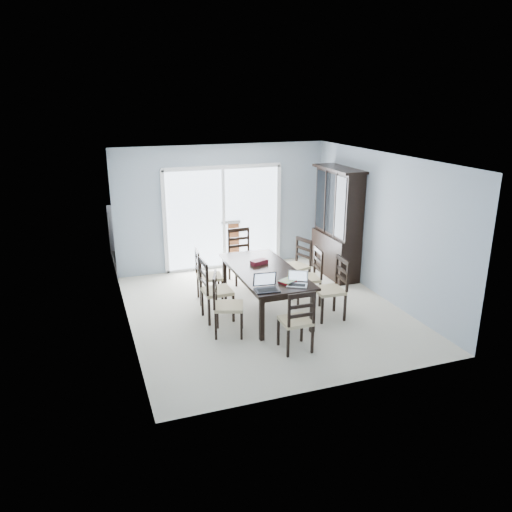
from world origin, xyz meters
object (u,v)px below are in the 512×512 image
object	(u,v)px
dining_table	(265,274)
hot_tub	(193,235)
chair_right_far	(299,259)
laptop_silver	(297,283)
chair_left_near	(222,298)
chair_right_near	(335,282)
game_box	(259,262)
chair_left_far	(204,270)
chair_right_mid	(312,270)
chair_end_far	(241,249)
cell_phone	(291,284)
china_hutch	(337,224)
laptop_dark	(267,287)
chair_end_near	(298,315)
chair_left_mid	(211,283)

from	to	relation	value
dining_table	hot_tub	xyz separation A→B (m)	(-0.46, 3.42, -0.17)
chair_right_far	laptop_silver	size ratio (longest dim) A/B	3.00
chair_left_near	chair_right_near	xyz separation A→B (m)	(1.92, -0.01, 0.02)
game_box	chair_right_far	bearing A→B (deg)	25.08
chair_left_near	dining_table	bearing A→B (deg)	142.52
chair_left_far	chair_right_mid	size ratio (longest dim) A/B	0.98
dining_table	game_box	xyz separation A→B (m)	(0.01, 0.30, 0.11)
chair_end_far	laptop_silver	xyz separation A→B (m)	(0.13, -2.44, 0.16)
game_box	cell_phone	bearing A→B (deg)	-83.35
chair_end_far	cell_phone	distance (m)	2.36
china_hutch	cell_phone	bearing A→B (deg)	-132.95
dining_table	laptop_dark	bearing A→B (deg)	-108.27
chair_left_near	laptop_dark	bearing A→B (deg)	83.03
chair_right_near	game_box	distance (m)	1.36
chair_right_far	hot_tub	size ratio (longest dim) A/B	0.51
game_box	laptop_silver	bearing A→B (deg)	-80.35
chair_end_near	hot_tub	xyz separation A→B (m)	(-0.40, 4.94, -0.08)
china_hutch	chair_end_near	distance (m)	3.50
chair_left_near	game_box	bearing A→B (deg)	153.47
china_hutch	chair_end_far	bearing A→B (deg)	170.56
chair_left_far	cell_phone	size ratio (longest dim) A/B	10.61
chair_left_mid	chair_right_far	bearing A→B (deg)	111.04
laptop_dark	hot_tub	bearing A→B (deg)	97.52
chair_left_mid	cell_phone	size ratio (longest dim) A/B	11.36
chair_left_near	chair_right_mid	distance (m)	1.93
chair_end_near	laptop_dark	bearing A→B (deg)	111.71
chair_right_far	chair_right_near	bearing A→B (deg)	163.24
dining_table	chair_left_mid	xyz separation A→B (m)	(-0.94, -0.04, -0.04)
chair_left_near	chair_end_far	world-z (taller)	chair_end_far
chair_left_far	hot_tub	xyz separation A→B (m)	(0.41, 2.67, -0.09)
chair_left_near	laptop_silver	world-z (taller)	chair_left_near
chair_right_near	laptop_dark	size ratio (longest dim) A/B	3.10
chair_right_far	game_box	world-z (taller)	chair_right_far
game_box	chair_right_mid	bearing A→B (deg)	-15.11
chair_right_mid	chair_end_near	distance (m)	1.85
laptop_dark	cell_phone	bearing A→B (deg)	21.36
chair_left_near	cell_phone	world-z (taller)	chair_left_near
chair_right_mid	game_box	distance (m)	0.95
china_hutch	hot_tub	size ratio (longest dim) A/B	0.99
laptop_dark	laptop_silver	size ratio (longest dim) A/B	1.01
game_box	hot_tub	size ratio (longest dim) A/B	0.13
chair_right_mid	hot_tub	world-z (taller)	chair_right_mid
dining_table	china_hutch	distance (m)	2.41
hot_tub	laptop_silver	bearing A→B (deg)	-81.19
hot_tub	china_hutch	bearing A→B (deg)	-41.20
laptop_silver	hot_tub	size ratio (longest dim) A/B	0.17
dining_table	cell_phone	size ratio (longest dim) A/B	20.75
chair_left_far	cell_phone	world-z (taller)	chair_left_far
china_hutch	game_box	xyz separation A→B (m)	(-2.02, -0.95, -0.28)
chair_right_mid	laptop_dark	world-z (taller)	chair_right_mid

